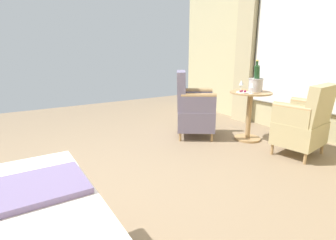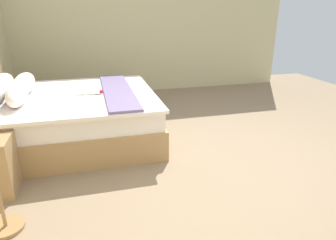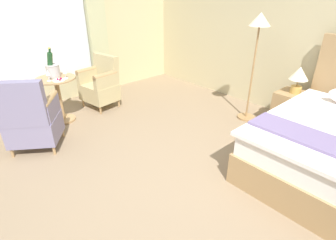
% 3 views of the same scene
% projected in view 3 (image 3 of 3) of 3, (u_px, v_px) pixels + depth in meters
% --- Properties ---
extents(ground_plane, '(8.29, 8.29, 0.00)m').
position_uv_depth(ground_plane, '(179.00, 197.00, 2.70)').
color(ground_plane, '#8B7359').
extents(wall_headboard_side, '(6.91, 0.12, 2.79)m').
position_uv_depth(wall_headboard_side, '(322.00, 30.00, 3.76)').
color(wall_headboard_side, '#C6B88D').
rests_on(wall_headboard_side, ground).
extents(wall_window_side, '(0.27, 5.64, 2.79)m').
position_uv_depth(wall_window_side, '(37.00, 25.00, 4.36)').
color(wall_window_side, '#C3B88A').
rests_on(wall_window_side, ground).
extents(nightstand, '(0.48, 0.45, 0.55)m').
position_uv_depth(nightstand, '(291.00, 110.00, 3.98)').
color(nightstand, '#A68154').
rests_on(nightstand, ground).
extents(bedside_lamp, '(0.26, 0.26, 0.39)m').
position_uv_depth(bedside_lamp, '(299.00, 76.00, 3.73)').
color(bedside_lamp, gold).
rests_on(bedside_lamp, nightstand).
extents(floor_lamp_brass, '(0.31, 0.31, 1.64)m').
position_uv_depth(floor_lamp_brass, '(258.00, 35.00, 3.77)').
color(floor_lamp_brass, '#9E774A').
rests_on(floor_lamp_brass, ground).
extents(side_table_round, '(0.59, 0.59, 0.72)m').
position_uv_depth(side_table_round, '(59.00, 96.00, 4.10)').
color(side_table_round, '#A68154').
rests_on(side_table_round, ground).
extents(champagne_bucket, '(0.21, 0.21, 0.45)m').
position_uv_depth(champagne_bucket, '(52.00, 69.00, 3.96)').
color(champagne_bucket, '#B4ACAB').
rests_on(champagne_bucket, side_table_round).
extents(wine_glass_near_bucket, '(0.07, 0.07, 0.16)m').
position_uv_depth(wine_glass_near_bucket, '(48.00, 73.00, 3.79)').
color(wine_glass_near_bucket, white).
rests_on(wine_glass_near_bucket, side_table_round).
extents(wine_glass_near_edge, '(0.07, 0.07, 0.15)m').
position_uv_depth(wine_glass_near_edge, '(65.00, 72.00, 3.90)').
color(wine_glass_near_edge, white).
rests_on(wine_glass_near_edge, side_table_round).
extents(snack_plate, '(0.18, 0.18, 0.04)m').
position_uv_depth(snack_plate, '(59.00, 80.00, 3.85)').
color(snack_plate, white).
rests_on(snack_plate, side_table_round).
extents(armchair_by_window, '(0.65, 0.59, 0.91)m').
position_uv_depth(armchair_by_window, '(101.00, 84.00, 4.62)').
color(armchair_by_window, '#A68154').
rests_on(armchair_by_window, ground).
extents(armchair_facing_bed, '(0.79, 0.80, 1.00)m').
position_uv_depth(armchair_facing_bed, '(31.00, 120.00, 3.35)').
color(armchair_facing_bed, '#A68154').
rests_on(armchair_facing_bed, ground).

